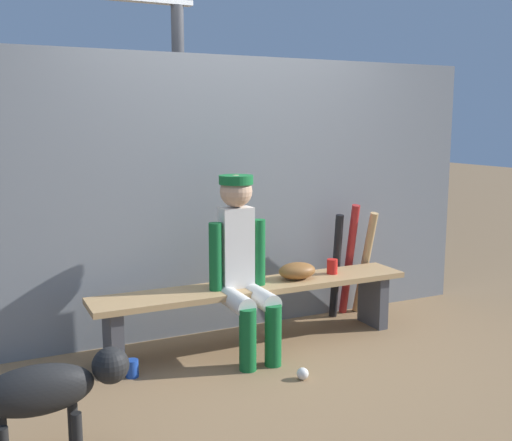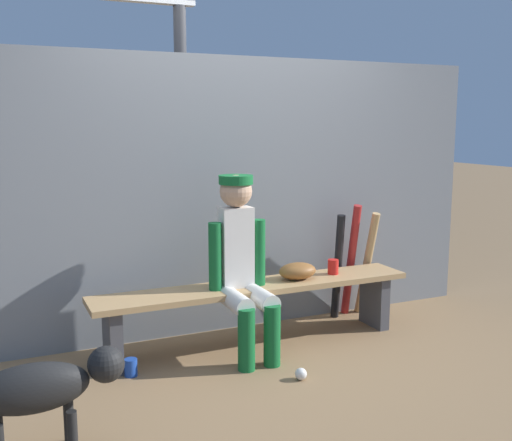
# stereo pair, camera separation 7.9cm
# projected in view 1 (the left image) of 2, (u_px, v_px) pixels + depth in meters

# --- Properties ---
(ground_plane) EXTENTS (30.00, 30.00, 0.00)m
(ground_plane) POSITION_uv_depth(u_px,v_px,m) (256.00, 344.00, 4.29)
(ground_plane) COLOR olive
(chainlink_fence) EXTENTS (4.17, 0.03, 2.03)m
(chainlink_fence) POSITION_uv_depth(u_px,v_px,m) (232.00, 196.00, 4.50)
(chainlink_fence) COLOR gray
(chainlink_fence) RESTS_ON ground_plane
(dugout_bench) EXTENTS (2.31, 0.36, 0.44)m
(dugout_bench) POSITION_uv_depth(u_px,v_px,m) (256.00, 298.00, 4.24)
(dugout_bench) COLOR tan
(dugout_bench) RESTS_ON ground_plane
(player_seated) EXTENTS (0.41, 0.55, 1.21)m
(player_seated) POSITION_uv_depth(u_px,v_px,m) (243.00, 260.00, 4.03)
(player_seated) COLOR silver
(player_seated) RESTS_ON ground_plane
(baseball_glove) EXTENTS (0.28, 0.20, 0.12)m
(baseball_glove) POSITION_uv_depth(u_px,v_px,m) (297.00, 271.00, 4.35)
(baseball_glove) COLOR brown
(baseball_glove) RESTS_ON dugout_bench
(bat_aluminum_black) EXTENTS (0.08, 0.16, 0.85)m
(bat_aluminum_black) POSITION_uv_depth(u_px,v_px,m) (336.00, 267.00, 4.81)
(bat_aluminum_black) COLOR black
(bat_aluminum_black) RESTS_ON ground_plane
(bat_aluminum_red) EXTENTS (0.09, 0.25, 0.93)m
(bat_aluminum_red) POSITION_uv_depth(u_px,v_px,m) (349.00, 260.00, 4.86)
(bat_aluminum_red) COLOR #B22323
(bat_aluminum_red) RESTS_ON ground_plane
(bat_wood_tan) EXTENTS (0.09, 0.26, 0.86)m
(bat_wood_tan) POSITION_uv_depth(u_px,v_px,m) (365.00, 263.00, 4.90)
(bat_wood_tan) COLOR tan
(bat_wood_tan) RESTS_ON ground_plane
(baseball) EXTENTS (0.07, 0.07, 0.07)m
(baseball) POSITION_uv_depth(u_px,v_px,m) (303.00, 374.00, 3.71)
(baseball) COLOR white
(baseball) RESTS_ON ground_plane
(cup_on_ground) EXTENTS (0.08, 0.08, 0.11)m
(cup_on_ground) POSITION_uv_depth(u_px,v_px,m) (132.00, 368.00, 3.74)
(cup_on_ground) COLOR #1E47AD
(cup_on_ground) RESTS_ON ground_plane
(cup_on_bench) EXTENTS (0.08, 0.08, 0.11)m
(cup_on_bench) POSITION_uv_depth(u_px,v_px,m) (332.00, 266.00, 4.50)
(cup_on_bench) COLOR red
(cup_on_bench) RESTS_ON dugout_bench
(scoreboard) EXTENTS (2.25, 0.27, 3.46)m
(scoreboard) POSITION_uv_depth(u_px,v_px,m) (71.00, 1.00, 4.39)
(scoreboard) COLOR #3F3F42
(scoreboard) RESTS_ON ground_plane
(dog) EXTENTS (0.84, 0.20, 0.49)m
(dog) POSITION_uv_depth(u_px,v_px,m) (50.00, 389.00, 2.81)
(dog) COLOR black
(dog) RESTS_ON ground_plane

